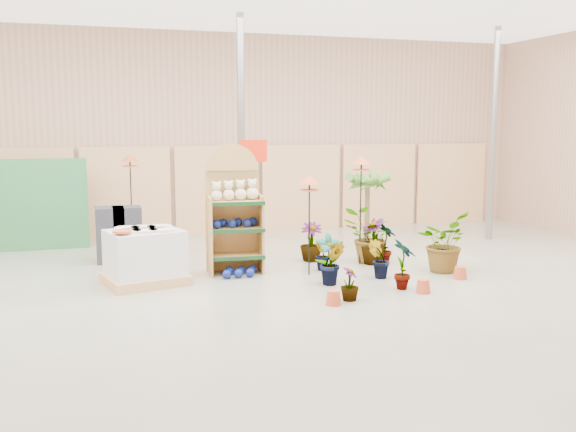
# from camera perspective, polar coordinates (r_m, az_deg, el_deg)

# --- Properties ---
(room) EXTENTS (15.20, 12.10, 4.70)m
(room) POSITION_cam_1_polar(r_m,az_deg,el_deg) (9.64, -0.67, 6.61)
(room) COLOR gray
(room) RESTS_ON ground
(display_shelf) EXTENTS (0.95, 0.65, 2.16)m
(display_shelf) POSITION_cam_1_polar(r_m,az_deg,el_deg) (10.80, -4.86, 0.20)
(display_shelf) COLOR #AA8045
(display_shelf) RESTS_ON ground
(teddy_bears) EXTENTS (0.80, 0.21, 0.34)m
(teddy_bears) POSITION_cam_1_polar(r_m,az_deg,el_deg) (10.66, -4.62, 2.16)
(teddy_bears) COLOR beige
(teddy_bears) RESTS_ON display_shelf
(gazing_balls_shelf) EXTENTS (0.79, 0.27, 0.15)m
(gazing_balls_shelf) POSITION_cam_1_polar(r_m,az_deg,el_deg) (10.70, -4.72, -0.62)
(gazing_balls_shelf) COLOR navy
(gazing_balls_shelf) RESTS_ON display_shelf
(gazing_balls_floor) EXTENTS (0.63, 0.39, 0.15)m
(gazing_balls_floor) POSITION_cam_1_polar(r_m,az_deg,el_deg) (10.59, -4.32, -4.97)
(gazing_balls_floor) COLOR navy
(gazing_balls_floor) RESTS_ON ground
(pallet_stack) EXTENTS (1.39, 1.25, 0.88)m
(pallet_stack) POSITION_cam_1_polar(r_m,az_deg,el_deg) (10.25, -12.59, -3.56)
(pallet_stack) COLOR tan
(pallet_stack) RESTS_ON ground
(charcoal_planters) EXTENTS (0.80, 0.50, 1.00)m
(charcoal_planters) POSITION_cam_1_polar(r_m,az_deg,el_deg) (12.01, -14.80, -1.59)
(charcoal_planters) COLOR #23232A
(charcoal_planters) RESTS_ON ground
(trellis_stock) EXTENTS (2.00, 0.30, 1.80)m
(trellis_stock) POSITION_cam_1_polar(r_m,az_deg,el_deg) (13.65, -21.54, 0.96)
(trellis_stock) COLOR #307742
(trellis_stock) RESTS_ON ground
(offer_sign) EXTENTS (0.50, 0.08, 2.20)m
(offer_sign) POSITION_cam_1_polar(r_m,az_deg,el_deg) (11.69, -3.09, 3.70)
(offer_sign) COLOR gray
(offer_sign) RESTS_ON ground
(bird_table_front) EXTENTS (0.34, 0.34, 1.65)m
(bird_table_front) POSITION_cam_1_polar(r_m,az_deg,el_deg) (10.43, 1.91, 2.95)
(bird_table_front) COLOR black
(bird_table_front) RESTS_ON ground
(bird_table_right) EXTENTS (0.34, 0.34, 1.92)m
(bird_table_right) POSITION_cam_1_polar(r_m,az_deg,el_deg) (11.33, 6.53, 4.62)
(bird_table_right) COLOR black
(bird_table_right) RESTS_ON ground
(bird_table_back) EXTENTS (0.34, 0.34, 1.89)m
(bird_table_back) POSITION_cam_1_polar(r_m,az_deg,el_deg) (13.09, -13.88, 4.77)
(bird_table_back) COLOR black
(bird_table_back) RESTS_ON ground
(palm) EXTENTS (0.70, 0.70, 1.63)m
(palm) POSITION_cam_1_polar(r_m,az_deg,el_deg) (12.68, 7.10, 3.16)
(palm) COLOR brown
(palm) RESTS_ON ground
(potted_plant_0) EXTENTS (0.42, 0.28, 0.79)m
(potted_plant_0) POSITION_cam_1_polar(r_m,az_deg,el_deg) (10.07, 3.69, -3.78)
(potted_plant_0) COLOR #417B28
(potted_plant_0) RESTS_ON ground
(potted_plant_1) EXTENTS (0.44, 0.39, 0.70)m
(potted_plant_1) POSITION_cam_1_polar(r_m,az_deg,el_deg) (9.98, 3.96, -4.15)
(potted_plant_1) COLOR #417B28
(potted_plant_1) RESTS_ON ground
(potted_plant_3) EXTENTS (0.53, 0.53, 0.83)m
(potted_plant_3) POSITION_cam_1_polar(r_m,az_deg,el_deg) (11.52, 7.57, -2.22)
(potted_plant_3) COLOR #417B28
(potted_plant_3) RESTS_ON ground
(potted_plant_4) EXTENTS (0.32, 0.43, 0.75)m
(potted_plant_4) POSITION_cam_1_polar(r_m,az_deg,el_deg) (11.64, 8.70, -2.34)
(potted_plant_4) COLOR #417B28
(potted_plant_4) RESTS_ON ground
(potted_plant_5) EXTENTS (0.37, 0.39, 0.55)m
(potted_plant_5) POSITION_cam_1_polar(r_m,az_deg,el_deg) (10.93, 3.05, -3.47)
(potted_plant_5) COLOR #417B28
(potted_plant_5) RESTS_ON ground
(potted_plant_6) EXTENTS (0.98, 0.88, 0.97)m
(potted_plant_6) POSITION_cam_1_polar(r_m,az_deg,el_deg) (11.59, 7.11, -1.81)
(potted_plant_6) COLOR #417B28
(potted_plant_6) RESTS_ON ground
(potted_plant_7) EXTENTS (0.37, 0.37, 0.48)m
(potted_plant_7) POSITION_cam_1_polar(r_m,az_deg,el_deg) (9.14, 5.50, -6.03)
(potted_plant_7) COLOR #417B28
(potted_plant_7) RESTS_ON ground
(potted_plant_8) EXTENTS (0.30, 0.43, 0.78)m
(potted_plant_8) POSITION_cam_1_polar(r_m,az_deg,el_deg) (9.82, 10.20, -4.21)
(potted_plant_8) COLOR #417B28
(potted_plant_8) RESTS_ON ground
(potted_plant_9) EXTENTS (0.40, 0.35, 0.62)m
(potted_plant_9) POSITION_cam_1_polar(r_m,az_deg,el_deg) (10.49, 8.08, -3.82)
(potted_plant_9) COLOR #417B28
(potted_plant_9) RESTS_ON ground
(potted_plant_10) EXTENTS (1.18, 1.19, 1.00)m
(potted_plant_10) POSITION_cam_1_polar(r_m,az_deg,el_deg) (11.16, 13.60, -2.27)
(potted_plant_10) COLOR #417B28
(potted_plant_10) RESTS_ON ground
(potted_plant_11) EXTENTS (0.48, 0.48, 0.71)m
(potted_plant_11) POSITION_cam_1_polar(r_m,az_deg,el_deg) (11.67, 2.06, -2.32)
(potted_plant_11) COLOR #417B28
(potted_plant_11) RESTS_ON ground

